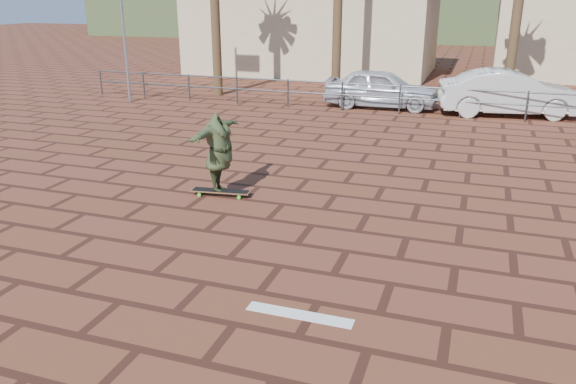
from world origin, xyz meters
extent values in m
plane|color=brown|center=(0.00, 0.00, 0.00)|extent=(120.00, 120.00, 0.00)
cube|color=white|center=(0.70, -1.20, 0.00)|extent=(1.40, 0.22, 0.01)
cylinder|color=#47494F|center=(-12.00, 12.00, 0.50)|extent=(0.06, 0.06, 1.00)
cylinder|color=#47494F|center=(-10.00, 12.00, 0.50)|extent=(0.06, 0.06, 1.00)
cylinder|color=#47494F|center=(-8.00, 12.00, 0.50)|extent=(0.06, 0.06, 1.00)
cylinder|color=#47494F|center=(-6.00, 12.00, 0.50)|extent=(0.06, 0.06, 1.00)
cylinder|color=#47494F|center=(-4.00, 12.00, 0.50)|extent=(0.06, 0.06, 1.00)
cylinder|color=#47494F|center=(-2.00, 12.00, 0.50)|extent=(0.06, 0.06, 1.00)
cylinder|color=#47494F|center=(0.00, 12.00, 0.50)|extent=(0.06, 0.06, 1.00)
cylinder|color=#47494F|center=(2.00, 12.00, 0.50)|extent=(0.06, 0.06, 1.00)
cylinder|color=#47494F|center=(4.00, 12.00, 0.50)|extent=(0.06, 0.06, 1.00)
cylinder|color=#47494F|center=(0.00, 12.00, 0.95)|extent=(24.00, 0.05, 0.05)
cylinder|color=#47494F|center=(0.00, 12.00, 0.55)|extent=(24.00, 0.05, 0.05)
cylinder|color=brown|center=(-7.50, 13.50, 3.50)|extent=(0.36, 0.36, 7.00)
cylinder|color=brown|center=(3.50, 15.50, 3.25)|extent=(0.36, 0.36, 6.50)
cube|color=beige|center=(-6.00, 22.00, 2.00)|extent=(12.00, 7.00, 4.00)
cube|color=#384C28|center=(0.00, 50.00, 3.00)|extent=(70.00, 18.00, 6.00)
cube|color=olive|center=(-2.19, 2.55, 0.10)|extent=(1.23, 0.43, 0.02)
cube|color=black|center=(-2.19, 2.55, 0.12)|extent=(1.18, 0.40, 0.00)
cube|color=silver|center=(-2.60, 2.49, 0.07)|extent=(0.09, 0.20, 0.03)
cube|color=silver|center=(-1.78, 2.61, 0.07)|extent=(0.09, 0.20, 0.03)
cylinder|color=#4ACF2B|center=(-2.58, 2.37, 0.04)|extent=(0.08, 0.04, 0.08)
cylinder|color=#4ACF2B|center=(-2.62, 2.61, 0.04)|extent=(0.08, 0.04, 0.08)
cylinder|color=#4ACF2B|center=(-1.76, 2.49, 0.04)|extent=(0.08, 0.04, 0.08)
cylinder|color=#4ACF2B|center=(-1.80, 2.73, 0.04)|extent=(0.08, 0.04, 0.08)
imported|color=#344022|center=(-2.19, 2.55, 0.91)|extent=(0.56, 1.95, 1.58)
imported|color=silver|center=(-0.81, 13.00, 0.69)|extent=(4.06, 1.71, 1.37)
imported|color=silver|center=(3.49, 13.00, 0.75)|extent=(4.76, 2.32, 1.50)
camera|label=1|loc=(2.59, -7.13, 3.86)|focal=35.00mm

